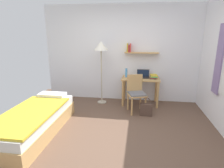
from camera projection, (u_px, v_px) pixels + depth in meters
ground_plane at (114, 135)px, 3.49m from camera, size 5.28×5.28×0.00m
wall_back at (124, 54)px, 5.08m from camera, size 4.40×0.27×2.60m
bed at (34, 121)px, 3.50m from camera, size 0.85×2.06×0.54m
desk at (140, 83)px, 4.89m from camera, size 0.98×0.58×0.72m
desk_chair at (136, 92)px, 4.44m from camera, size 0.51×0.52×0.89m
standing_lamp at (101, 50)px, 4.75m from camera, size 0.36×0.36×1.65m
laptop at (143, 75)px, 4.91m from camera, size 0.33×0.21×0.20m
water_bottle at (126, 73)px, 4.94m from camera, size 0.06×0.06×0.23m
book_stack at (154, 77)px, 4.79m from camera, size 0.20×0.24×0.10m
handbag at (146, 109)px, 4.28m from camera, size 0.28×0.12×0.44m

